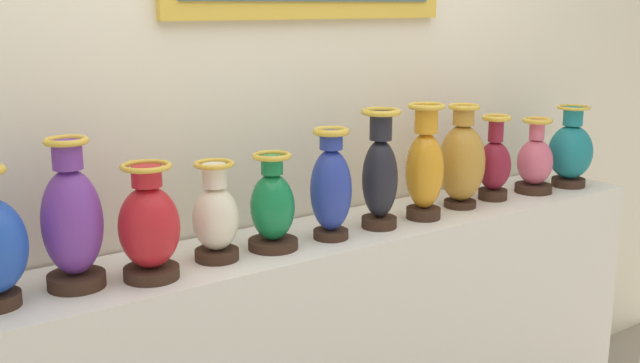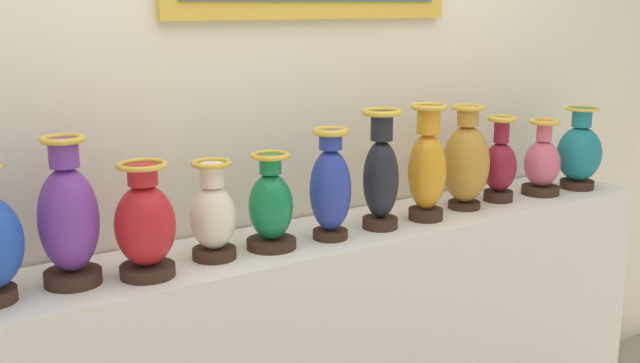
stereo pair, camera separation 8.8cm
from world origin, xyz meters
The scene contains 12 objects.
back_wall centered at (0.00, 0.26, 1.51)m, with size 4.99×0.14×3.01m.
vase_violet centered at (-0.83, -0.01, 1.20)m, with size 0.16×0.16×0.42m.
vase_crimson centered at (-0.64, -0.07, 1.17)m, with size 0.17×0.17×0.33m.
vase_ivory centered at (-0.41, -0.03, 1.15)m, with size 0.14×0.14×0.30m.
vase_emerald centered at (-0.21, -0.04, 1.15)m, with size 0.16×0.16×0.31m.
vase_cobalt centered at (0.00, -0.06, 1.19)m, with size 0.14×0.14×0.37m.
vase_onyx centered at (0.21, -0.06, 1.21)m, with size 0.14×0.14×0.41m.
vase_amber centered at (0.42, -0.06, 1.21)m, with size 0.14×0.14×0.42m.
vase_ochre centered at (0.64, -0.03, 1.20)m, with size 0.18×0.18×0.39m.
vase_burgundy centered at (0.83, -0.02, 1.17)m, with size 0.13×0.13×0.34m.
vase_rose centered at (1.06, -0.04, 1.15)m, with size 0.15×0.15×0.31m.
vase_teal centered at (1.26, -0.06, 1.17)m, with size 0.18×0.18×0.34m.
Camera 2 is at (-1.38, -2.05, 1.77)m, focal length 42.84 mm.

